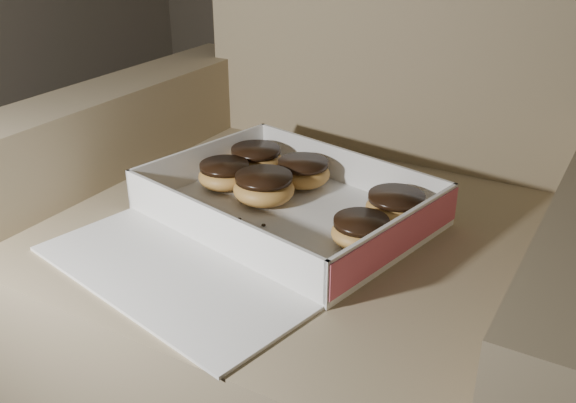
{
  "coord_description": "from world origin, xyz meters",
  "views": [
    {
      "loc": [
        -0.01,
        -0.09,
        0.93
      ],
      "look_at": [
        -0.47,
        0.71,
        0.49
      ],
      "focal_mm": 40.0,
      "sensor_mm": 36.0,
      "label": 1
    }
  ],
  "objects": [
    {
      "name": "bakery_box",
      "position": [
        -0.48,
        0.67,
        0.47
      ],
      "size": [
        0.51,
        0.57,
        0.07
      ],
      "rotation": [
        0.0,
        0.0,
        -0.21
      ],
      "color": "white",
      "rests_on": "armchair"
    },
    {
      "name": "donut_c",
      "position": [
        -0.31,
        0.77,
        0.49
      ],
      "size": [
        0.09,
        0.09,
        0.05
      ],
      "color": "#CA8E46",
      "rests_on": "bakery_box"
    },
    {
      "name": "armchair",
      "position": [
        -0.44,
        0.79,
        0.32
      ],
      "size": [
        0.99,
        0.83,
        1.03
      ],
      "color": "#8E795A",
      "rests_on": "floor"
    },
    {
      "name": "donut_e",
      "position": [
        -0.61,
        0.82,
        0.49
      ],
      "size": [
        0.1,
        0.1,
        0.05
      ],
      "color": "#CA8E46",
      "rests_on": "bakery_box"
    },
    {
      "name": "crumb_b",
      "position": [
        -0.52,
        0.65,
        0.47
      ],
      "size": [
        0.01,
        0.01,
        0.0
      ],
      "primitive_type": "ellipsoid",
      "color": "black",
      "rests_on": "bakery_box"
    },
    {
      "name": "crumb_d",
      "position": [
        -0.48,
        0.65,
        0.47
      ],
      "size": [
        0.01,
        0.01,
        0.0
      ],
      "primitive_type": "ellipsoid",
      "color": "black",
      "rests_on": "bakery_box"
    },
    {
      "name": "crumb_c",
      "position": [
        -0.6,
        0.62,
        0.47
      ],
      "size": [
        0.01,
        0.01,
        0.0
      ],
      "primitive_type": "ellipsoid",
      "color": "black",
      "rests_on": "bakery_box"
    },
    {
      "name": "donut_b",
      "position": [
        -0.33,
        0.67,
        0.49
      ],
      "size": [
        0.09,
        0.09,
        0.04
      ],
      "color": "#CA8E46",
      "rests_on": "bakery_box"
    },
    {
      "name": "donut_f",
      "position": [
        -0.62,
        0.74,
        0.49
      ],
      "size": [
        0.09,
        0.09,
        0.05
      ],
      "color": "#CA8E46",
      "rests_on": "bakery_box"
    },
    {
      "name": "donut_a",
      "position": [
        -0.5,
        0.81,
        0.49
      ],
      "size": [
        0.09,
        0.09,
        0.05
      ],
      "color": "#CA8E46",
      "rests_on": "bakery_box"
    },
    {
      "name": "crumb_a",
      "position": [
        -0.59,
        0.66,
        0.47
      ],
      "size": [
        0.01,
        0.01,
        0.0
      ],
      "primitive_type": "ellipsoid",
      "color": "black",
      "rests_on": "bakery_box"
    },
    {
      "name": "donut_d",
      "position": [
        -0.52,
        0.72,
        0.5
      ],
      "size": [
        0.1,
        0.1,
        0.05
      ],
      "color": "#CA8E46",
      "rests_on": "bakery_box"
    }
  ]
}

